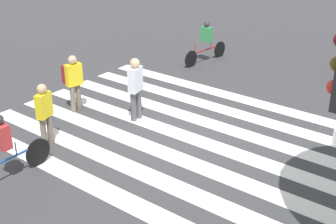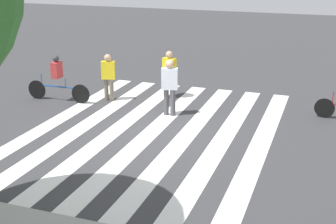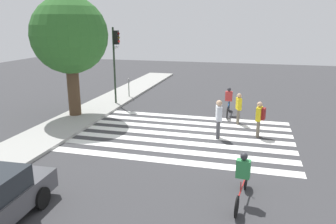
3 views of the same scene
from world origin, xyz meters
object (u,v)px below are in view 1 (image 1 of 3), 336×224
at_px(pedestrian_child_with_backpack, 136,86).
at_px(cyclist_near_curb, 206,40).
at_px(cyclist_far_lane, 3,147).
at_px(pedestrian_adult_yellow_jacket, 44,111).
at_px(pedestrian_adult_blue_shirt, 73,79).

xyz_separation_m(pedestrian_child_with_backpack, cyclist_near_curb, (-5.48, -1.30, -0.16)).
relative_size(cyclist_near_curb, cyclist_far_lane, 0.96).
relative_size(pedestrian_child_with_backpack, cyclist_near_curb, 0.79).
xyz_separation_m(pedestrian_adult_yellow_jacket, pedestrian_child_with_backpack, (-2.51, 0.77, 0.09)).
relative_size(pedestrian_adult_yellow_jacket, cyclist_near_curb, 0.72).
relative_size(pedestrian_child_with_backpack, pedestrian_adult_blue_shirt, 1.07).
distance_m(pedestrian_adult_blue_shirt, cyclist_far_lane, 3.89).
xyz_separation_m(pedestrian_adult_yellow_jacket, cyclist_near_curb, (-7.99, -0.53, -0.07)).
distance_m(pedestrian_child_with_backpack, pedestrian_adult_blue_shirt, 1.94).
bearing_deg(pedestrian_adult_blue_shirt, pedestrian_child_with_backpack, 122.36).
bearing_deg(pedestrian_adult_yellow_jacket, pedestrian_child_with_backpack, 145.02).
relative_size(pedestrian_adult_blue_shirt, cyclist_near_curb, 0.74).
distance_m(cyclist_near_curb, cyclist_far_lane, 9.70).
height_order(pedestrian_child_with_backpack, cyclist_near_curb, pedestrian_child_with_backpack).
xyz_separation_m(pedestrian_child_with_backpack, cyclist_far_lane, (4.15, -0.13, -0.15)).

